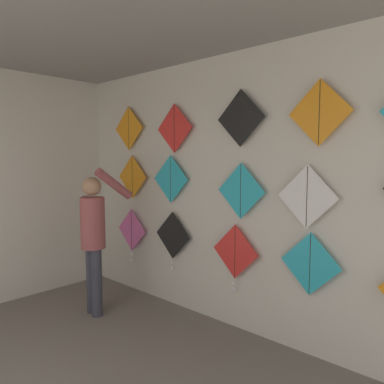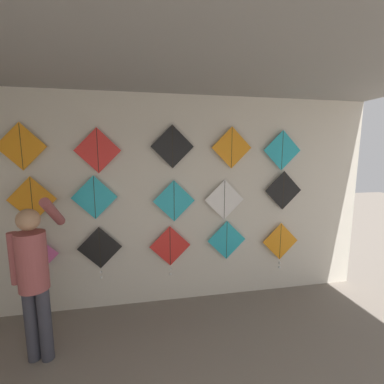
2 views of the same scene
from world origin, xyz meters
The scene contains 14 objects.
back_panel centered at (0.00, 3.95, 1.40)m, with size 5.75×0.06×2.80m, color beige.
shopkeeper centered at (-1.38, 3.11, 0.93)m, with size 0.41×0.55×1.65m.
kite_0 centered at (-1.66, 3.86, 0.79)m, with size 0.55×0.04×0.69m.
kite_1 centered at (-0.89, 3.86, 0.83)m, with size 0.55×0.04×0.69m.
kite_2 centered at (0.01, 3.86, 0.79)m, with size 0.55×0.04×0.69m.
kite_3 centered at (0.81, 3.86, 0.85)m, with size 0.55×0.01×0.55m.
kite_5 centered at (-1.63, 3.86, 1.51)m, with size 0.55×0.01×0.55m.
kite_6 centered at (-0.92, 3.86, 1.51)m, with size 0.55×0.01×0.55m.
kite_7 centered at (0.07, 3.86, 1.43)m, with size 0.55×0.01×0.55m.
kite_8 centered at (0.76, 3.86, 1.42)m, with size 0.55×0.01×0.55m.
kite_10 centered at (-1.69, 3.86, 2.13)m, with size 0.55×0.01×0.55m.
kite_11 centered at (-0.86, 3.86, 2.09)m, with size 0.55×0.01×0.55m.
kite_12 centered at (0.06, 3.86, 2.14)m, with size 0.55×0.01×0.55m.
kite_13 centered at (0.85, 3.86, 2.13)m, with size 0.55×0.01×0.55m.
Camera 1 is at (2.21, 0.86, 1.76)m, focal length 35.00 mm.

